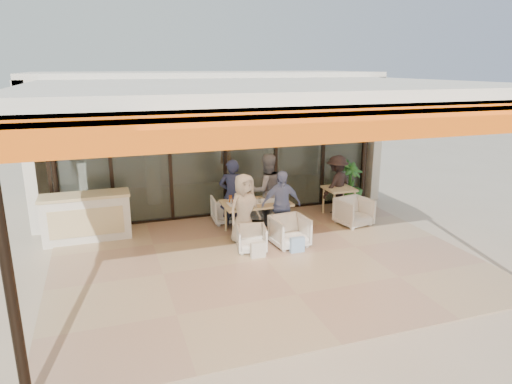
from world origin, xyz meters
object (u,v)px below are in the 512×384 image
(diner_cream, at_px, (244,209))
(standing_woman, at_px, (337,185))
(diner_navy, at_px, (232,195))
(diner_periwinkle, at_px, (281,205))
(chair_near_left, at_px, (252,238))
(dining_table, at_px, (256,204))
(chair_far_left, at_px, (227,208))
(chair_near_right, at_px, (290,230))
(potted_palm, at_px, (349,185))
(chair_far_right, at_px, (260,206))
(side_table, at_px, (339,192))
(side_chair, at_px, (354,211))
(host_counter, at_px, (87,217))
(diner_grey, at_px, (267,190))

(diner_cream, bearing_deg, standing_woman, 3.59)
(diner_navy, xyz_separation_m, diner_cream, (0.00, -0.90, -0.07))
(standing_woman, bearing_deg, diner_periwinkle, 4.10)
(chair_near_left, bearing_deg, dining_table, 78.28)
(chair_far_left, bearing_deg, chair_near_right, 117.28)
(diner_navy, distance_m, potted_palm, 3.45)
(chair_far_right, bearing_deg, dining_table, 84.05)
(side_table, distance_m, side_chair, 0.80)
(chair_near_right, bearing_deg, side_table, 31.19)
(dining_table, xyz_separation_m, side_table, (2.38, 0.50, -0.05))
(chair_far_left, relative_size, side_table, 0.96)
(chair_far_left, xyz_separation_m, standing_woman, (2.85, -0.21, 0.40))
(diner_cream, bearing_deg, chair_near_right, -49.83)
(host_counter, height_order, chair_near_left, host_counter)
(dining_table, distance_m, chair_far_right, 1.09)
(chair_far_right, distance_m, side_chair, 2.29)
(chair_near_left, relative_size, side_table, 0.80)
(chair_far_right, height_order, side_table, side_table)
(diner_grey, bearing_deg, chair_far_right, -91.81)
(chair_near_left, height_order, chair_near_right, chair_near_right)
(chair_far_right, xyz_separation_m, chair_near_right, (0.00, -1.90, 0.02))
(chair_near_left, relative_size, diner_grey, 0.34)
(chair_near_left, height_order, diner_grey, diner_grey)
(chair_far_left, xyz_separation_m, diner_periwinkle, (0.84, -1.40, 0.41))
(chair_far_left, bearing_deg, diner_periwinkle, 124.40)
(diner_grey, distance_m, side_chair, 2.13)
(chair_far_right, distance_m, potted_palm, 2.58)
(chair_near_right, bearing_deg, host_counter, 150.97)
(host_counter, xyz_separation_m, chair_near_right, (4.02, -1.76, -0.17))
(chair_near_right, xyz_separation_m, standing_woman, (2.01, 1.69, 0.40))
(diner_navy, distance_m, diner_cream, 0.90)
(dining_table, bearing_deg, side_table, 11.75)
(chair_near_right, height_order, diner_navy, diner_navy)
(chair_far_left, relative_size, diner_cream, 0.47)
(chair_far_right, bearing_deg, diner_cream, 77.50)
(standing_woman, bearing_deg, side_chair, 60.31)
(host_counter, xyz_separation_m, dining_table, (3.59, -0.80, 0.16))
(diner_navy, height_order, potted_palm, diner_navy)
(chair_far_left, height_order, side_chair, side_chair)
(chair_far_right, height_order, side_chair, side_chair)
(dining_table, distance_m, potted_palm, 3.16)
(dining_table, bearing_deg, host_counter, 167.45)
(chair_near_right, relative_size, diner_cream, 0.47)
(diner_periwinkle, xyz_separation_m, side_table, (1.95, 0.95, -0.13))
(side_chair, bearing_deg, chair_far_right, 136.59)
(chair_far_right, xyz_separation_m, diner_periwinkle, (0.00, -1.40, 0.43))
(diner_navy, height_order, side_chair, diner_navy)
(dining_table, distance_m, diner_navy, 0.62)
(chair_near_left, distance_m, side_table, 3.17)
(dining_table, distance_m, side_chair, 2.42)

